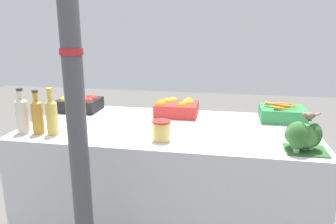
{
  "coord_description": "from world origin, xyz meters",
  "views": [
    {
      "loc": [
        0.39,
        -2.1,
        1.47
      ],
      "look_at": [
        0.0,
        0.0,
        0.89
      ],
      "focal_mm": 35.0,
      "sensor_mm": 36.0,
      "label": 1
    }
  ],
  "objects_px": {
    "pickle_jar": "(162,131)",
    "sparrow_bird": "(309,116)",
    "broccoli_pile": "(302,136)",
    "apple_crate": "(80,103)",
    "orange_crate": "(176,107)",
    "juice_bottle_golden": "(52,115)",
    "juice_bottle_amber": "(37,115)",
    "support_pole": "(72,55)",
    "carrot_crate": "(282,113)",
    "juice_bottle_cloudy": "(22,114)"
  },
  "relations": [
    {
      "from": "carrot_crate",
      "to": "juice_bottle_amber",
      "type": "height_order",
      "value": "juice_bottle_amber"
    },
    {
      "from": "support_pole",
      "to": "pickle_jar",
      "type": "xyz_separation_m",
      "value": [
        0.32,
        0.43,
        -0.48
      ]
    },
    {
      "from": "support_pole",
      "to": "broccoli_pile",
      "type": "height_order",
      "value": "support_pole"
    },
    {
      "from": "apple_crate",
      "to": "juice_bottle_cloudy",
      "type": "distance_m",
      "value": 0.59
    },
    {
      "from": "apple_crate",
      "to": "juice_bottle_golden",
      "type": "height_order",
      "value": "juice_bottle_golden"
    },
    {
      "from": "orange_crate",
      "to": "pickle_jar",
      "type": "relative_size",
      "value": 2.53
    },
    {
      "from": "orange_crate",
      "to": "sparrow_bird",
      "type": "bearing_deg",
      "value": -37.01
    },
    {
      "from": "juice_bottle_amber",
      "to": "juice_bottle_cloudy",
      "type": "bearing_deg",
      "value": 180.0
    },
    {
      "from": "apple_crate",
      "to": "juice_bottle_amber",
      "type": "distance_m",
      "value": 0.58
    },
    {
      "from": "apple_crate",
      "to": "juice_bottle_golden",
      "type": "distance_m",
      "value": 0.59
    },
    {
      "from": "carrot_crate",
      "to": "broccoli_pile",
      "type": "relative_size",
      "value": 1.38
    },
    {
      "from": "apple_crate",
      "to": "orange_crate",
      "type": "relative_size",
      "value": 1.0
    },
    {
      "from": "broccoli_pile",
      "to": "orange_crate",
      "type": "bearing_deg",
      "value": 143.04
    },
    {
      "from": "pickle_jar",
      "to": "sparrow_bird",
      "type": "height_order",
      "value": "sparrow_bird"
    },
    {
      "from": "juice_bottle_golden",
      "to": "broccoli_pile",
      "type": "bearing_deg",
      "value": -0.36
    },
    {
      "from": "pickle_jar",
      "to": "apple_crate",
      "type": "bearing_deg",
      "value": 144.13
    },
    {
      "from": "orange_crate",
      "to": "broccoli_pile",
      "type": "height_order",
      "value": "broccoli_pile"
    },
    {
      "from": "juice_bottle_golden",
      "to": "carrot_crate",
      "type": "bearing_deg",
      "value": 21.64
    },
    {
      "from": "juice_bottle_amber",
      "to": "sparrow_bird",
      "type": "relative_size",
      "value": 2.42
    },
    {
      "from": "orange_crate",
      "to": "carrot_crate",
      "type": "relative_size",
      "value": 1.0
    },
    {
      "from": "juice_bottle_amber",
      "to": "juice_bottle_golden",
      "type": "bearing_deg",
      "value": -0.0
    },
    {
      "from": "support_pole",
      "to": "juice_bottle_cloudy",
      "type": "height_order",
      "value": "support_pole"
    },
    {
      "from": "support_pole",
      "to": "juice_bottle_golden",
      "type": "xyz_separation_m",
      "value": [
        -0.37,
        0.42,
        -0.41
      ]
    },
    {
      "from": "juice_bottle_amber",
      "to": "sparrow_bird",
      "type": "distance_m",
      "value": 1.61
    },
    {
      "from": "juice_bottle_amber",
      "to": "sparrow_bird",
      "type": "bearing_deg",
      "value": -0.97
    },
    {
      "from": "apple_crate",
      "to": "pickle_jar",
      "type": "bearing_deg",
      "value": -35.87
    },
    {
      "from": "broccoli_pile",
      "to": "juice_bottle_amber",
      "type": "bearing_deg",
      "value": 179.66
    },
    {
      "from": "juice_bottle_cloudy",
      "to": "juice_bottle_amber",
      "type": "xyz_separation_m",
      "value": [
        0.11,
        0.0,
        -0.0
      ]
    },
    {
      "from": "broccoli_pile",
      "to": "juice_bottle_amber",
      "type": "relative_size",
      "value": 0.81
    },
    {
      "from": "orange_crate",
      "to": "juice_bottle_golden",
      "type": "bearing_deg",
      "value": -139.93
    },
    {
      "from": "pickle_jar",
      "to": "sparrow_bird",
      "type": "bearing_deg",
      "value": -2.77
    },
    {
      "from": "broccoli_pile",
      "to": "juice_bottle_amber",
      "type": "xyz_separation_m",
      "value": [
        -1.58,
        0.01,
        0.03
      ]
    },
    {
      "from": "juice_bottle_cloudy",
      "to": "juice_bottle_amber",
      "type": "distance_m",
      "value": 0.11
    },
    {
      "from": "juice_bottle_golden",
      "to": "pickle_jar",
      "type": "height_order",
      "value": "juice_bottle_golden"
    },
    {
      "from": "orange_crate",
      "to": "juice_bottle_golden",
      "type": "height_order",
      "value": "juice_bottle_golden"
    },
    {
      "from": "broccoli_pile",
      "to": "sparrow_bird",
      "type": "xyz_separation_m",
      "value": [
        0.02,
        -0.02,
        0.12
      ]
    },
    {
      "from": "carrot_crate",
      "to": "sparrow_bird",
      "type": "relative_size",
      "value": 2.7
    },
    {
      "from": "carrot_crate",
      "to": "juice_bottle_golden",
      "type": "bearing_deg",
      "value": -158.36
    },
    {
      "from": "juice_bottle_cloudy",
      "to": "pickle_jar",
      "type": "height_order",
      "value": "juice_bottle_cloudy"
    },
    {
      "from": "juice_bottle_amber",
      "to": "pickle_jar",
      "type": "bearing_deg",
      "value": 0.86
    },
    {
      "from": "support_pole",
      "to": "juice_bottle_golden",
      "type": "relative_size",
      "value": 8.96
    },
    {
      "from": "support_pole",
      "to": "broccoli_pile",
      "type": "distance_m",
      "value": 1.26
    },
    {
      "from": "carrot_crate",
      "to": "sparrow_bird",
      "type": "height_order",
      "value": "sparrow_bird"
    },
    {
      "from": "support_pole",
      "to": "apple_crate",
      "type": "xyz_separation_m",
      "value": [
        -0.46,
        1.0,
        -0.48
      ]
    },
    {
      "from": "broccoli_pile",
      "to": "sparrow_bird",
      "type": "bearing_deg",
      "value": -38.71
    },
    {
      "from": "support_pole",
      "to": "juice_bottle_golden",
      "type": "distance_m",
      "value": 0.7
    },
    {
      "from": "orange_crate",
      "to": "pickle_jar",
      "type": "height_order",
      "value": "orange_crate"
    },
    {
      "from": "orange_crate",
      "to": "carrot_crate",
      "type": "distance_m",
      "value": 0.78
    },
    {
      "from": "juice_bottle_golden",
      "to": "orange_crate",
      "type": "bearing_deg",
      "value": 40.07
    },
    {
      "from": "carrot_crate",
      "to": "broccoli_pile",
      "type": "height_order",
      "value": "broccoli_pile"
    }
  ]
}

